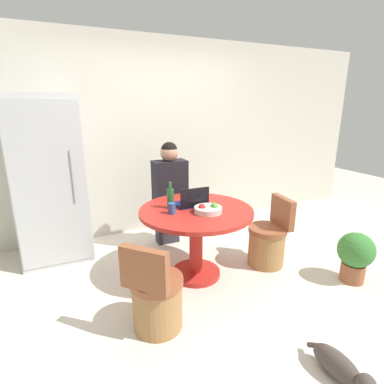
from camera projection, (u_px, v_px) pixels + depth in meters
ground_plane at (208, 282)px, 3.06m from camera, size 12.00×12.00×0.00m
wall_back at (156, 138)px, 4.11m from camera, size 7.00×0.06×2.60m
refrigerator at (50, 181)px, 3.35m from camera, size 0.74×0.68×1.85m
dining_table at (196, 227)px, 3.03m from camera, size 1.14×1.14×0.74m
chair_right_side at (268, 242)px, 3.34m from camera, size 0.44×0.42×0.77m
chair_near_left_corner at (156, 299)px, 2.36m from camera, size 0.49×0.49×0.77m
person_seated at (169, 190)px, 3.67m from camera, size 0.40×0.37×1.32m
laptop at (192, 202)px, 3.06m from camera, size 0.31×0.24×0.21m
fruit_bowl at (208, 209)px, 2.87m from camera, size 0.27×0.27×0.10m
coffee_cup at (172, 208)px, 2.84m from camera, size 0.07×0.07×0.10m
bottle at (170, 198)px, 2.98m from camera, size 0.07×0.07×0.27m
cat at (340, 366)px, 1.95m from camera, size 0.17×0.49×0.18m
potted_plant at (355, 254)px, 3.00m from camera, size 0.35×0.35×0.52m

